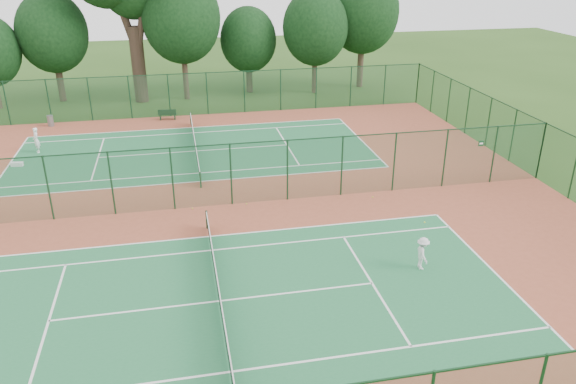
% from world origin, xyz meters
% --- Properties ---
extents(ground, '(120.00, 120.00, 0.00)m').
position_xyz_m(ground, '(0.00, 0.00, 0.00)').
color(ground, '#294B17').
rests_on(ground, ground).
extents(red_pad, '(40.00, 36.00, 0.01)m').
position_xyz_m(red_pad, '(0.00, 0.00, 0.01)').
color(red_pad, brown).
rests_on(red_pad, ground).
extents(court_near, '(23.77, 10.97, 0.01)m').
position_xyz_m(court_near, '(0.00, -9.00, 0.01)').
color(court_near, '#21693D').
rests_on(court_near, red_pad).
extents(court_far, '(23.77, 10.97, 0.01)m').
position_xyz_m(court_far, '(0.00, 9.00, 0.01)').
color(court_far, '#20673B').
rests_on(court_far, red_pad).
extents(fence_north, '(40.00, 0.09, 3.50)m').
position_xyz_m(fence_north, '(0.00, 18.00, 1.76)').
color(fence_north, '#194D2D').
rests_on(fence_north, ground).
extents(fence_east, '(0.09, 36.00, 3.50)m').
position_xyz_m(fence_east, '(20.00, 0.00, 1.76)').
color(fence_east, '#194B29').
rests_on(fence_east, ground).
extents(fence_divider, '(40.00, 0.09, 3.50)m').
position_xyz_m(fence_divider, '(0.00, 0.00, 1.76)').
color(fence_divider, '#1A502D').
rests_on(fence_divider, ground).
extents(tennis_net_near, '(0.10, 12.90, 0.97)m').
position_xyz_m(tennis_net_near, '(0.00, -9.00, 0.54)').
color(tennis_net_near, '#13361D').
rests_on(tennis_net_near, ground).
extents(tennis_net_far, '(0.10, 12.90, 0.97)m').
position_xyz_m(tennis_net_far, '(0.00, 9.00, 0.54)').
color(tennis_net_far, '#163E22').
rests_on(tennis_net_far, ground).
extents(player_near, '(0.63, 1.00, 1.49)m').
position_xyz_m(player_near, '(8.89, -8.29, 0.77)').
color(player_near, silver).
rests_on(player_near, court_near).
extents(player_far, '(0.61, 0.73, 1.72)m').
position_xyz_m(player_far, '(-10.48, 10.89, 0.88)').
color(player_far, white).
rests_on(player_far, court_far).
extents(trash_bin, '(0.58, 0.58, 0.85)m').
position_xyz_m(trash_bin, '(-10.71, 17.11, 0.43)').
color(trash_bin, slate).
rests_on(trash_bin, red_pad).
extents(bench, '(1.46, 0.55, 0.88)m').
position_xyz_m(bench, '(-1.79, 16.99, 0.47)').
color(bench, black).
rests_on(bench, red_pad).
extents(kit_bag, '(0.76, 0.38, 0.27)m').
position_xyz_m(kit_bag, '(-11.29, 8.40, 0.15)').
color(kit_bag, white).
rests_on(kit_bag, red_pad).
extents(stray_ball_a, '(0.07, 0.07, 0.07)m').
position_xyz_m(stray_ball_a, '(2.30, -0.21, 0.04)').
color(stray_ball_a, '#B8D932').
rests_on(stray_ball_a, red_pad).
extents(stray_ball_b, '(0.07, 0.07, 0.07)m').
position_xyz_m(stray_ball_b, '(9.34, -0.75, 0.05)').
color(stray_ball_b, '#C6D531').
rests_on(stray_ball_b, red_pad).
extents(stray_ball_c, '(0.07, 0.07, 0.07)m').
position_xyz_m(stray_ball_c, '(-0.63, -0.22, 0.04)').
color(stray_ball_c, '#CCD631').
rests_on(stray_ball_c, red_pad).
extents(evergreen_row, '(39.00, 5.00, 12.00)m').
position_xyz_m(evergreen_row, '(0.50, 24.25, 0.00)').
color(evergreen_row, black).
rests_on(evergreen_row, ground).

